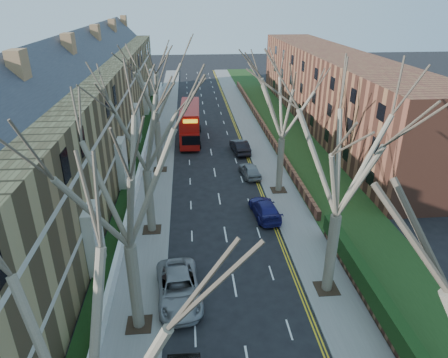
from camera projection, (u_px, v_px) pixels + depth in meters
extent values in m
cube|color=slate|center=(163.00, 137.00, 52.12)|extent=(3.00, 102.00, 0.12)
cube|color=slate|center=(253.00, 134.00, 53.11)|extent=(3.00, 102.00, 0.12)
cube|color=olive|center=(82.00, 119.00, 42.17)|extent=(9.00, 78.00, 10.00)
cube|color=#2D2F37|center=(73.00, 60.00, 39.66)|extent=(4.67, 78.00, 4.67)
cube|color=beige|center=(126.00, 131.00, 43.16)|extent=(0.12, 78.00, 0.35)
cube|color=beige|center=(122.00, 99.00, 41.70)|extent=(0.12, 78.00, 0.35)
cube|color=brown|center=(331.00, 89.00, 55.62)|extent=(8.00, 54.00, 10.00)
cube|color=brown|center=(261.00, 122.00, 56.66)|extent=(0.35, 54.00, 0.90)
cube|color=black|center=(410.00, 349.00, 19.25)|extent=(0.70, 24.00, 1.20)
cube|color=white|center=(144.00, 155.00, 44.51)|extent=(0.30, 78.00, 1.00)
cube|color=#1C3814|center=(286.00, 133.00, 53.45)|extent=(6.00, 102.00, 0.06)
cylinder|color=brown|center=(135.00, 287.00, 21.16)|extent=(0.64, 0.64, 5.25)
cube|color=#2D2116|center=(139.00, 325.00, 22.25)|extent=(1.40, 1.40, 0.05)
cylinder|color=brown|center=(150.00, 201.00, 30.25)|extent=(0.64, 0.64, 5.07)
cube|color=#2D2116|center=(152.00, 230.00, 31.30)|extent=(1.40, 1.40, 0.05)
cylinder|color=brown|center=(159.00, 146.00, 41.07)|extent=(0.60, 0.60, 5.25)
cube|color=#2D2116|center=(160.00, 169.00, 42.16)|extent=(1.40, 1.40, 0.05)
cylinder|color=brown|center=(331.00, 254.00, 23.92)|extent=(0.64, 0.64, 5.25)
cube|color=#2D2116|center=(326.00, 288.00, 25.01)|extent=(1.40, 1.40, 0.05)
cylinder|color=brown|center=(280.00, 165.00, 36.62)|extent=(0.60, 0.60, 5.07)
cube|color=#2D2116|center=(278.00, 190.00, 37.67)|extent=(1.40, 1.40, 0.05)
cube|color=#A1100B|center=(190.00, 129.00, 50.68)|extent=(2.67, 10.34, 2.05)
cube|color=#A1100B|center=(190.00, 114.00, 49.86)|extent=(2.66, 9.83, 1.87)
cube|color=black|center=(190.00, 126.00, 50.51)|extent=(2.67, 9.52, 0.84)
cube|color=black|center=(190.00, 114.00, 49.83)|extent=(2.66, 9.32, 0.84)
imported|color=gray|center=(179.00, 288.00, 24.06)|extent=(3.05, 5.75, 1.54)
imported|color=navy|center=(265.00, 209.00, 33.23)|extent=(2.35, 4.92, 1.38)
imported|color=gray|center=(250.00, 170.00, 40.63)|extent=(2.11, 4.13, 1.35)
imported|color=black|center=(240.00, 146.00, 46.76)|extent=(2.10, 4.76, 1.52)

